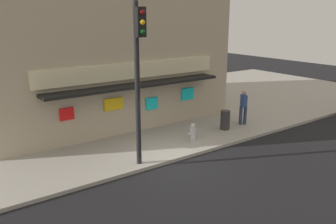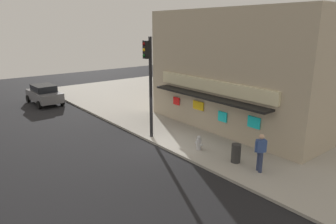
# 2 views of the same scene
# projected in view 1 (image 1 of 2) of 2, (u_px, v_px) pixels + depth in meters

# --- Properties ---
(ground_plane) EXTENTS (59.16, 59.16, 0.00)m
(ground_plane) POSITION_uv_depth(u_px,v_px,m) (174.00, 163.00, 13.06)
(ground_plane) COLOR black
(sidewalk) EXTENTS (39.44, 13.45, 0.13)m
(sidewalk) POSITION_uv_depth(u_px,v_px,m) (97.00, 119.00, 18.32)
(sidewalk) COLOR #A39E93
(sidewalk) RESTS_ON ground_plane
(corner_building) EXTENTS (11.59, 9.88, 7.15)m
(corner_building) POSITION_uv_depth(u_px,v_px,m) (90.00, 46.00, 18.66)
(corner_building) COLOR tan
(corner_building) RESTS_ON sidewalk
(traffic_light) EXTENTS (0.32, 0.58, 5.64)m
(traffic_light) POSITION_uv_depth(u_px,v_px,m) (138.00, 65.00, 11.65)
(traffic_light) COLOR black
(traffic_light) RESTS_ON sidewalk
(fire_hydrant) EXTENTS (0.51, 0.27, 0.76)m
(fire_hydrant) POSITION_uv_depth(u_px,v_px,m) (193.00, 132.00, 14.93)
(fire_hydrant) COLOR #B2B2B7
(fire_hydrant) RESTS_ON sidewalk
(trash_can) EXTENTS (0.44, 0.44, 0.89)m
(trash_can) POSITION_uv_depth(u_px,v_px,m) (225.00, 120.00, 16.36)
(trash_can) COLOR #2D2D2D
(trash_can) RESTS_ON sidewalk
(pedestrian) EXTENTS (0.41, 0.52, 1.73)m
(pedestrian) POSITION_uv_depth(u_px,v_px,m) (243.00, 105.00, 16.97)
(pedestrian) COLOR navy
(pedestrian) RESTS_ON sidewalk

